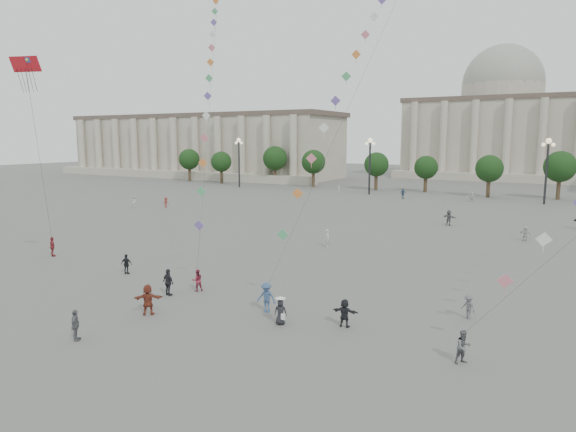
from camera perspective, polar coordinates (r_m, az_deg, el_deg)
The scene contains 28 objects.
ground at distance 31.40m, azimuth -10.98°, elevation -11.37°, with size 360.00×360.00×0.00m, color #595754.
hall_west at distance 149.70m, azimuth -9.72°, elevation 7.69°, with size 84.00×26.22×17.20m.
hall_central at distance 152.82m, azimuth 22.47°, elevation 9.36°, with size 48.30×34.30×35.50m.
tree_row at distance 102.31m, azimuth 18.58°, elevation 5.27°, with size 137.12×5.12×8.00m.
lamp_post_far_west at distance 112.58m, azimuth -5.48°, elevation 6.95°, with size 2.00×0.90×10.65m.
lamp_post_mid_west at distance 98.56m, azimuth 9.09°, elevation 6.64°, with size 2.00×0.90×10.65m.
lamp_post_mid_east at distance 92.49m, azimuth 26.87°, elevation 5.69°, with size 2.00×0.90×10.65m.
person_crowd_0 at distance 93.18m, azimuth 12.64°, elevation 2.45°, with size 1.06×0.44×1.82m, color navy.
person_crowd_1 at distance 83.02m, azimuth -16.71°, elevation 1.54°, with size 0.87×0.68×1.79m, color white.
person_crowd_2 at distance 81.46m, azimuth -13.40°, elevation 1.48°, with size 1.04×0.60×1.61m, color maroon.
person_crowd_3 at distance 29.86m, azimuth 6.31°, elevation -10.67°, with size 1.51×0.48×1.63m, color black.
person_crowd_4 at distance 92.14m, azimuth 19.70°, elevation 2.05°, with size 1.58×0.50×1.71m, color silver.
person_crowd_6 at distance 32.75m, azimuth 19.39°, elevation -9.49°, with size 0.96×0.55×1.49m, color #5B5A5F.
person_crowd_7 at distance 59.16m, azimuth 24.88°, elevation -1.78°, with size 1.43×0.45×1.54m, color silver.
person_crowd_10 at distance 96.10m, azimuth 5.70°, elevation 2.78°, with size 0.64×0.42×1.76m, color beige.
person_crowd_12 at distance 66.07m, azimuth 17.44°, elevation -0.19°, with size 1.77×0.56×1.90m, color #5C5C60.
person_crowd_13 at distance 50.86m, azimuth 4.42°, elevation -2.46°, with size 0.64×0.42×1.75m, color beige.
tourist_0 at distance 51.33m, azimuth -24.71°, elevation -3.12°, with size 1.05×0.44×1.78m, color maroon.
tourist_1 at distance 36.18m, azimuth -13.16°, elevation -7.19°, with size 1.09×0.45×1.86m, color black.
tourist_2 at distance 32.69m, azimuth -15.30°, elevation -8.95°, with size 1.77×0.56×1.91m, color maroon.
tourist_3 at distance 29.99m, azimuth -22.55°, elevation -11.14°, with size 1.00×0.41×1.70m, color slate.
tourist_4 at distance 42.64m, azimuth -17.50°, elevation -5.13°, with size 0.94×0.39×1.60m, color black.
kite_flyer_0 at distance 36.85m, azimuth -10.04°, elevation -7.04°, with size 0.76×0.59×1.56m, color maroon.
kite_flyer_1 at distance 32.00m, azimuth -2.42°, elevation -9.02°, with size 1.23×0.71×1.90m, color #354F79.
kite_flyer_2 at distance 26.57m, azimuth 18.92°, elevation -13.59°, with size 0.79×0.62×1.64m, color #57575B.
hat_person at distance 30.04m, azimuth -0.84°, elevation -10.50°, with size 0.85×0.72×1.69m.
dragon_kite at distance 41.46m, azimuth -27.04°, elevation 13.68°, with size 4.66×3.64×16.95m.
kite_train_west at distance 65.32m, azimuth -8.03°, elevation 21.92°, with size 29.68×43.64×69.67m.
Camera 1 is at (19.32, -22.33, 10.68)m, focal length 32.00 mm.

